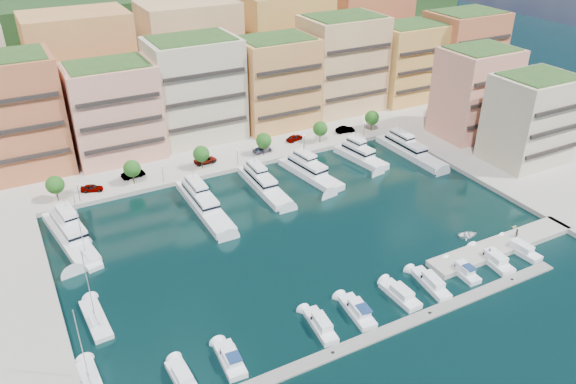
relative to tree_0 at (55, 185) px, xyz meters
name	(u,v)px	position (x,y,z in m)	size (l,w,h in m)	color
ground	(303,232)	(40.00, -33.50, -4.74)	(400.00, 400.00, 0.00)	black
north_quay	(194,125)	(40.00, 28.50, -4.74)	(220.00, 64.00, 2.00)	#9E998E
east_quay	(556,179)	(102.00, -41.50, -4.74)	(34.00, 76.00, 2.00)	#9E998E
hillside	(146,79)	(40.00, 76.50, -4.74)	(240.00, 40.00, 58.00)	#183114
south_pontoon	(383,333)	(37.00, -63.50, -4.74)	(72.00, 2.20, 0.35)	gray
finger_pier	(501,248)	(70.00, -55.50, -4.74)	(32.00, 5.00, 2.00)	#9E998E
apartment_1	(15,116)	(-4.00, 18.49, 9.57)	(20.00, 16.50, 26.80)	#B06C3A
apartment_2	(114,111)	(17.00, 16.49, 7.57)	(20.00, 15.50, 22.80)	#DE907C
apartment_3	(195,89)	(38.00, 18.49, 9.07)	(22.00, 16.50, 25.80)	beige
apartment_4	(276,82)	(60.00, 16.49, 8.07)	(20.00, 15.50, 23.80)	tan
apartment_5	(342,64)	(82.00, 18.49, 9.57)	(22.00, 16.50, 26.80)	#E9BB7B
apartment_6	(407,62)	(104.00, 16.49, 7.57)	(20.00, 15.50, 22.80)	#D38A4D
apartment_7	(463,52)	(124.00, 14.49, 8.57)	(22.00, 16.50, 24.80)	#B06C3A
apartment_east_a	(475,92)	(102.00, -13.51, 7.57)	(18.00, 14.50, 22.80)	#DE907C
apartment_east_b	(531,119)	(102.00, -31.51, 6.57)	(18.00, 14.50, 20.80)	beige
backblock_1	(83,71)	(15.00, 40.50, 11.26)	(26.00, 18.00, 30.00)	tan
backblock_2	(191,56)	(45.00, 40.50, 11.26)	(26.00, 18.00, 30.00)	#E9BB7B
backblock_3	(284,44)	(75.00, 40.50, 11.26)	(26.00, 18.00, 30.00)	#D38A4D
backblock_4	(364,33)	(105.00, 40.50, 11.26)	(26.00, 18.00, 30.00)	#B06C3A
tree_0	(55,185)	(0.00, 0.00, 0.00)	(3.80, 3.80, 5.65)	#473323
tree_1	(132,169)	(16.00, 0.00, 0.00)	(3.80, 3.80, 5.65)	#473323
tree_2	(201,154)	(32.00, 0.00, 0.00)	(3.80, 3.80, 5.65)	#473323
tree_3	(264,141)	(48.00, 0.00, 0.00)	(3.80, 3.80, 5.65)	#473323
tree_4	(320,129)	(64.00, 0.00, 0.00)	(3.80, 3.80, 5.65)	#473323
tree_5	(372,118)	(80.00, 0.00, 0.00)	(3.80, 3.80, 5.65)	#473323
lamppost_0	(78,189)	(4.00, -2.30, -0.92)	(0.30, 0.30, 4.20)	black
lamppost_1	(162,171)	(22.00, -2.30, -0.92)	(0.30, 0.30, 4.20)	black
lamppost_2	(237,154)	(40.00, -2.30, -0.92)	(0.30, 0.30, 4.20)	black
lamppost_3	(304,140)	(58.00, -2.30, -0.92)	(0.30, 0.30, 4.20)	black
lamppost_4	(364,127)	(76.00, -2.30, -0.92)	(0.30, 0.30, 4.20)	black
yacht_0	(69,233)	(-0.21, -14.34, -3.53)	(7.51, 21.91, 7.30)	white
yacht_2	(203,202)	(26.34, -15.39, -3.53)	(4.56, 23.80, 7.30)	white
yacht_3	(263,183)	(41.05, -13.61, -3.53)	(4.52, 19.96, 7.30)	white
yacht_4	(309,172)	(53.03, -13.28, -3.65)	(7.34, 19.52, 7.30)	white
yacht_5	(359,155)	(68.27, -11.53, -3.53)	(6.47, 15.81, 7.30)	white
yacht_6	(408,149)	(80.92, -14.66, -3.53)	(5.13, 22.30, 7.30)	white
cruiser_0	(183,378)	(7.35, -58.08, -4.20)	(2.85, 7.21, 2.55)	white
cruiser_1	(230,360)	(14.39, -58.10, -4.17)	(3.17, 7.46, 2.66)	white
cruiser_3	(321,326)	(29.23, -58.09, -4.20)	(3.24, 8.39, 2.55)	white
cruiser_4	(358,311)	(35.99, -58.11, -4.17)	(3.46, 8.42, 2.66)	white
cruiser_5	(400,295)	(44.45, -58.09, -4.20)	(2.96, 7.91, 2.55)	white
cruiser_6	(431,284)	(50.84, -58.10, -4.20)	(3.46, 9.09, 2.55)	white
cruiser_7	(463,271)	(57.98, -58.09, -4.17)	(2.76, 7.22, 2.66)	white
cruiser_8	(493,260)	(65.17, -58.09, -4.20)	(3.67, 8.81, 2.55)	white
cruiser_9	(520,250)	(71.88, -58.09, -4.20)	(3.09, 8.37, 2.55)	white
sailboat_0	(90,383)	(-3.89, -52.84, -4.43)	(3.19, 8.47, 13.20)	white
sailboat_1	(96,320)	(-0.60, -40.41, -4.44)	(3.33, 10.45, 13.20)	white
sailboat_2	(86,258)	(1.22, -22.91, -4.43)	(4.54, 9.39, 13.20)	white
tender_2	(468,235)	(67.24, -49.74, -4.35)	(2.70, 3.78, 0.78)	white
tender_3	(515,227)	(77.38, -51.87, -4.36)	(1.25, 1.44, 0.76)	#F0E7B7
car_0	(92,188)	(7.10, 0.80, -2.94)	(1.89, 4.71, 1.60)	gray
car_1	(133,174)	(16.65, 3.12, -2.88)	(1.82, 5.23, 1.72)	gray
car_2	(205,160)	(33.71, 2.35, -2.98)	(2.52, 5.47, 1.52)	gray
car_3	(262,150)	(48.18, 1.44, -3.02)	(2.04, 5.01, 1.46)	gray
car_4	(294,138)	(58.70, 3.94, -2.93)	(1.93, 4.79, 1.63)	gray
car_5	(345,129)	(73.23, 2.33, -2.90)	(1.78, 5.11, 1.68)	gray
person_0	(489,252)	(64.79, -57.27, -2.89)	(0.62, 0.41, 1.70)	#293952
person_1	(516,233)	(73.98, -55.04, -2.89)	(0.83, 0.64, 1.70)	#49382C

